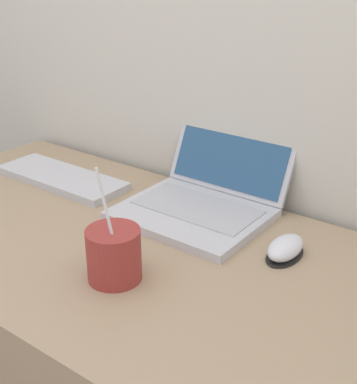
% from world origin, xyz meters
% --- Properties ---
extents(desk, '(1.42, 0.68, 0.76)m').
position_xyz_m(desk, '(0.00, 0.34, 0.38)').
color(desk, tan).
rests_on(desk, ground_plane).
extents(laptop, '(0.33, 0.37, 0.24)m').
position_xyz_m(laptop, '(0.02, 0.57, 0.81)').
color(laptop, silver).
rests_on(laptop, desk).
extents(drink_cup, '(0.10, 0.10, 0.23)m').
position_xyz_m(drink_cup, '(0.05, 0.22, 0.81)').
color(drink_cup, '#9E332D').
rests_on(drink_cup, desk).
extents(computer_mouse, '(0.06, 0.11, 0.04)m').
position_xyz_m(computer_mouse, '(0.28, 0.49, 0.78)').
color(computer_mouse, black).
rests_on(computer_mouse, desk).
extents(external_keyboard, '(0.38, 0.14, 0.02)m').
position_xyz_m(external_keyboard, '(-0.39, 0.48, 0.77)').
color(external_keyboard, silver).
rests_on(external_keyboard, desk).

